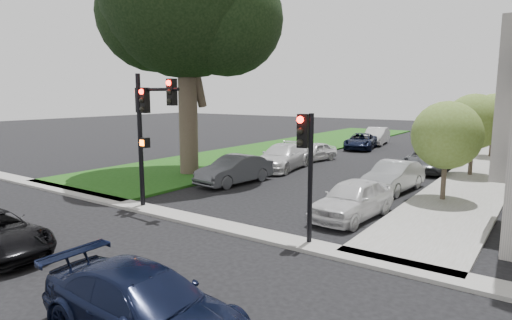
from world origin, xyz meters
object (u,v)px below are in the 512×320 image
Objects in this scene: car_parked_2 at (428,159)px; car_parked_9 at (376,136)px; car_parked_3 at (448,147)px; car_parked_7 at (314,152)px; car_parked_8 at (361,141)px; traffic_signal_secondary at (306,154)px; small_tree_b at (474,122)px; car_parked_1 at (394,177)px; small_tree_c at (494,115)px; car_parked_5 at (235,170)px; car_parked_0 at (353,199)px; traffic_signal_main at (147,117)px; car_parked_6 at (282,157)px; car_parked_4 at (462,142)px; car_cross_far at (144,306)px; small_tree_a at (447,135)px.

car_parked_9 reaches higher than car_parked_2.
car_parked_3 reaches higher than car_parked_7.
car_parked_8 is at bearing 98.87° from car_parked_7.
traffic_signal_secondary reaches higher than car_parked_7.
small_tree_b reaches higher than car_parked_1.
small_tree_c reaches higher than car_parked_5.
car_parked_0 reaches higher than car_parked_8.
car_parked_1 is at bearing 51.75° from traffic_signal_main.
small_tree_b is 0.87× the size of car_parked_6.
traffic_signal_main is 1.33× the size of traffic_signal_secondary.
car_parked_3 is (-0.28, 7.09, -0.00)m from car_parked_2.
car_parked_4 reaches higher than car_parked_7.
car_parked_9 reaches higher than car_cross_far.
car_parked_5 is (-9.84, -9.34, -2.40)m from small_tree_b.
traffic_signal_secondary is (-2.34, -15.37, -0.27)m from small_tree_b.
small_tree_a is 0.82× the size of car_parked_4.
small_tree_a is 16.01m from small_tree_c.
car_cross_far is at bearing -89.90° from traffic_signal_secondary.
car_parked_3 is at bearing -16.22° from car_parked_8.
traffic_signal_main reaches higher than traffic_signal_secondary.
car_parked_8 is at bearing 130.31° from car_parked_2.
traffic_signal_main is 7.29m from traffic_signal_secondary.
small_tree_a is at bearing -24.80° from car_parked_7.
car_parked_9 is at bearing 128.72° from small_tree_b.
small_tree_c is 30.91m from car_cross_far.
small_tree_c is 1.00× the size of car_cross_far.
traffic_signal_secondary is at bearing -32.41° from car_parked_5.
car_parked_8 is (-7.36, -3.54, -0.10)m from car_parked_4.
car_parked_4 is at bearing 95.35° from car_parked_0.
car_parked_3 is (6.87, 22.91, -3.06)m from traffic_signal_main.
small_tree_a is 0.91× the size of car_parked_9.
car_parked_9 is (-9.91, 12.36, -2.35)m from small_tree_b.
car_parked_5 is at bearing -105.35° from car_parked_3.
car_parked_5 is at bearing -118.33° from small_tree_c.
small_tree_c is at bearing 88.70° from car_parked_0.
car_parked_2 is 0.97× the size of car_parked_6.
small_tree_a reaches higher than car_parked_2.
car_parked_6 is (-7.74, 17.61, 0.10)m from car_cross_far.
car_parked_2 is at bearing -65.80° from car_parked_9.
small_tree_c is 3.86m from car_parked_3.
car_parked_7 is at bearing 144.53° from small_tree_a.
car_parked_7 is at bearing 179.57° from small_tree_b.
car_parked_5 is 17.57m from car_parked_8.
small_tree_b is at bearing 90.00° from small_tree_a.
traffic_signal_main is at bearing -80.99° from car_parked_5.
car_parked_0 is at bearing -81.18° from car_parked_3.
car_parked_3 is (-2.70, -1.33, -2.42)m from small_tree_c.
car_parked_5 is 0.93× the size of car_parked_8.
small_tree_c reaches higher than car_parked_1.
car_parked_4 is (-2.43, 2.85, -2.37)m from small_tree_c.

